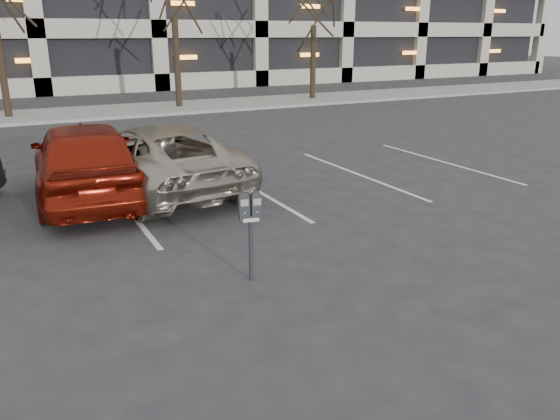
{
  "coord_description": "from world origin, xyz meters",
  "views": [
    {
      "loc": [
        -3.4,
        -8.3,
        3.28
      ],
      "look_at": [
        -0.04,
        -1.79,
        0.9
      ],
      "focal_mm": 35.0,
      "sensor_mm": 36.0,
      "label": 1
    }
  ],
  "objects": [
    {
      "name": "ground",
      "position": [
        0.0,
        0.0,
        0.0
      ],
      "size": [
        140.0,
        140.0,
        0.0
      ],
      "primitive_type": "plane",
      "color": "#28282B",
      "rests_on": "ground"
    },
    {
      "name": "sidewalk",
      "position": [
        0.0,
        16.0,
        0.06
      ],
      "size": [
        80.0,
        4.0,
        0.12
      ],
      "primitive_type": "cube",
      "color": "gray",
      "rests_on": "ground"
    },
    {
      "name": "stall_lines",
      "position": [
        -1.4,
        2.3,
        0.01
      ],
      "size": [
        16.9,
        5.2,
        0.0
      ],
      "color": "silver",
      "rests_on": "ground"
    },
    {
      "name": "parking_meter",
      "position": [
        -0.57,
        -1.95,
        0.96
      ],
      "size": [
        0.34,
        0.19,
        1.25
      ],
      "rotation": [
        0.0,
        0.0,
        -0.21
      ],
      "color": "black",
      "rests_on": "ground"
    },
    {
      "name": "suv_silver",
      "position": [
        -0.45,
        3.16,
        0.72
      ],
      "size": [
        2.97,
        5.45,
        1.46
      ],
      "rotation": [
        0.0,
        0.0,
        3.25
      ],
      "color": "#ADA293",
      "rests_on": "ground"
    },
    {
      "name": "car_red",
      "position": [
        -1.95,
        3.17,
        0.83
      ],
      "size": [
        2.29,
        5.0,
        1.66
      ],
      "primitive_type": "imported",
      "rotation": [
        0.0,
        0.0,
        3.07
      ],
      "color": "maroon",
      "rests_on": "ground"
    }
  ]
}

